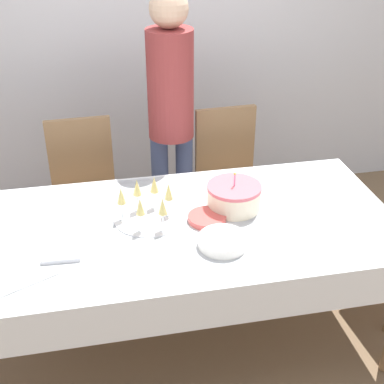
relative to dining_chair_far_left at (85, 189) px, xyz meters
name	(u,v)px	position (x,y,z in m)	size (l,w,h in m)	color
ground_plane	(184,335)	(0.47, -0.83, -0.53)	(12.00, 12.00, 0.00)	brown
wall_back	(139,24)	(0.47, 0.80, 0.82)	(8.00, 0.05, 2.70)	silver
dining_table	(182,240)	(0.47, -0.83, 0.12)	(2.12, 1.03, 0.75)	white
dining_chair_far_left	(85,189)	(0.00, 0.00, 0.00)	(0.43, 0.43, 0.96)	olive
dining_chair_far_right	(229,175)	(0.94, 0.00, 0.00)	(0.44, 0.44, 0.96)	olive
birthday_cake	(234,197)	(0.76, -0.74, 0.28)	(0.28, 0.28, 0.20)	beige
champagne_tray	(148,205)	(0.32, -0.76, 0.30)	(0.36, 0.36, 0.18)	silver
plate_stack_main	(223,241)	(0.62, -1.06, 0.24)	(0.22, 0.22, 0.05)	silver
plate_stack_dessert	(207,219)	(0.60, -0.84, 0.23)	(0.19, 0.19, 0.03)	#CC4C47
cake_knife	(239,230)	(0.73, -0.95, 0.22)	(0.30, 0.09, 0.00)	silver
fork_pile	(61,258)	(-0.11, -1.02, 0.23)	(0.17, 0.07, 0.02)	silver
napkin_pile	(66,241)	(-0.09, -0.89, 0.23)	(0.15, 0.15, 0.01)	white
person_standing	(171,104)	(0.57, 0.04, 0.51)	(0.28, 0.28, 1.71)	#3F4C72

